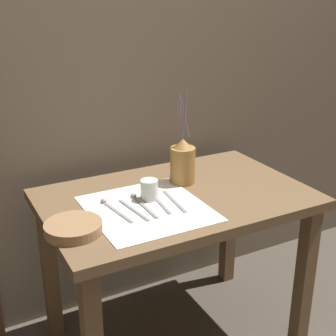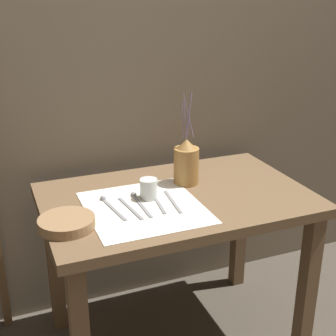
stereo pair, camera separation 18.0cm
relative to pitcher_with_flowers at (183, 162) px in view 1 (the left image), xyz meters
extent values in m
cube|color=#6B5E4C|center=(-0.08, 0.35, 0.40)|extent=(7.00, 0.06, 2.40)
cube|color=brown|center=(-0.08, -0.10, -0.11)|extent=(1.05, 0.68, 0.04)
cube|color=brown|center=(0.38, -0.38, -0.46)|extent=(0.06, 0.06, 0.66)
cube|color=brown|center=(-0.55, 0.18, -0.46)|extent=(0.06, 0.06, 0.66)
cube|color=brown|center=(0.38, 0.18, -0.46)|extent=(0.06, 0.06, 0.66)
cube|color=silver|center=(-0.24, -0.16, -0.09)|extent=(0.42, 0.45, 0.00)
cylinder|color=olive|center=(0.00, 0.00, -0.01)|extent=(0.10, 0.10, 0.15)
cone|color=olive|center=(0.00, 0.00, 0.08)|extent=(0.08, 0.08, 0.04)
cylinder|color=slate|center=(0.01, 0.01, 0.20)|extent=(0.04, 0.02, 0.19)
cylinder|color=slate|center=(-0.01, 0.02, 0.18)|extent=(0.01, 0.01, 0.15)
cylinder|color=slate|center=(0.00, 0.01, 0.19)|extent=(0.04, 0.04, 0.16)
cylinder|color=slate|center=(0.01, 0.01, 0.20)|extent=(0.04, 0.02, 0.19)
cylinder|color=slate|center=(0.01, 0.01, 0.20)|extent=(0.02, 0.01, 0.19)
cylinder|color=#8E6B47|center=(-0.54, -0.21, -0.07)|extent=(0.19, 0.19, 0.04)
cylinder|color=silver|center=(-0.20, -0.09, -0.05)|extent=(0.07, 0.07, 0.08)
cube|color=gray|center=(-0.35, -0.14, -0.09)|extent=(0.04, 0.21, 0.00)
sphere|color=gray|center=(-0.37, -0.04, -0.08)|extent=(0.02, 0.02, 0.02)
cube|color=gray|center=(-0.29, -0.16, -0.09)|extent=(0.04, 0.21, 0.00)
cube|color=gray|center=(-0.25, -0.15, -0.09)|extent=(0.01, 0.21, 0.00)
sphere|color=gray|center=(-0.25, -0.05, -0.08)|extent=(0.02, 0.02, 0.02)
cube|color=gray|center=(-0.18, -0.14, -0.09)|extent=(0.03, 0.21, 0.00)
cube|color=gray|center=(-0.13, -0.16, -0.09)|extent=(0.03, 0.21, 0.00)
camera|label=1|loc=(-0.91, -1.58, 0.67)|focal=50.00mm
camera|label=2|loc=(-0.75, -1.66, 0.67)|focal=50.00mm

